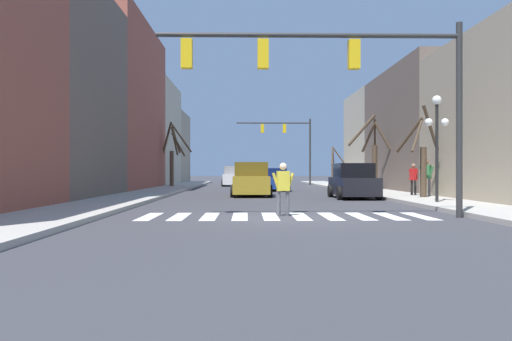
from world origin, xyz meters
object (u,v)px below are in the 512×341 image
(traffic_signal_near, at_px, (341,70))
(street_lamp_right_corner, at_px, (437,126))
(street_tree_left_far, at_px, (422,157))
(car_parked_left_near, at_px, (274,180))
(car_driving_away_lane, at_px, (353,182))
(pedestrian_near_right_corner, at_px, (366,174))
(street_tree_right_far, at_px, (173,154))
(street_tree_right_mid, at_px, (373,154))
(street_tree_right_near, at_px, (334,167))
(pedestrian_crossing_street, at_px, (283,185))
(car_parked_right_near, at_px, (251,181))
(traffic_signal_far, at_px, (289,137))
(pedestrian_on_right_sidewalk, at_px, (413,176))
(car_at_intersection, at_px, (234,177))
(pedestrian_on_left_sidewalk, at_px, (426,174))

(traffic_signal_near, height_order, street_lamp_right_corner, traffic_signal_near)
(street_tree_left_far, bearing_deg, car_parked_left_near, 118.47)
(car_driving_away_lane, bearing_deg, pedestrian_near_right_corner, -18.81)
(street_tree_right_far, bearing_deg, street_tree_right_mid, -30.38)
(street_tree_right_near, distance_m, street_tree_right_far, 15.63)
(street_tree_right_far, bearing_deg, pedestrian_crossing_street, -74.53)
(car_parked_right_near, distance_m, street_tree_left_far, 8.89)
(car_parked_right_near, relative_size, pedestrian_crossing_street, 2.72)
(traffic_signal_near, xyz_separation_m, pedestrian_near_right_corner, (4.74, 16.57, -3.16))
(traffic_signal_far, height_order, street_tree_right_far, traffic_signal_far)
(pedestrian_on_right_sidewalk, bearing_deg, car_parked_left_near, 13.64)
(pedestrian_crossing_street, bearing_deg, street_tree_right_far, 97.26)
(car_at_intersection, relative_size, pedestrian_on_right_sidewalk, 3.11)
(pedestrian_on_right_sidewalk, height_order, street_tree_right_mid, street_tree_right_mid)
(car_at_intersection, relative_size, street_tree_right_near, 1.38)
(car_parked_left_near, height_order, pedestrian_on_right_sidewalk, pedestrian_on_right_sidewalk)
(traffic_signal_far, height_order, pedestrian_crossing_street, traffic_signal_far)
(traffic_signal_far, bearing_deg, pedestrian_crossing_street, -95.13)
(pedestrian_on_left_sidewalk, height_order, street_tree_right_near, street_tree_right_near)
(street_tree_right_near, bearing_deg, pedestrian_crossing_street, -102.62)
(car_parked_right_near, bearing_deg, car_at_intersection, -175.71)
(street_tree_left_far, bearing_deg, car_driving_away_lane, 151.67)
(traffic_signal_far, distance_m, pedestrian_on_right_sidewalk, 24.20)
(traffic_signal_near, distance_m, pedestrian_crossing_street, 3.78)
(street_tree_right_far, bearing_deg, street_tree_right_near, 24.06)
(car_driving_away_lane, bearing_deg, car_parked_right_near, 64.91)
(traffic_signal_near, height_order, street_tree_right_mid, traffic_signal_near)
(car_at_intersection, xyz_separation_m, pedestrian_crossing_street, (2.22, -30.02, 0.11))
(traffic_signal_far, xyz_separation_m, street_tree_right_near, (4.15, -1.46, -2.94))
(car_parked_right_near, xyz_separation_m, car_at_intersection, (-1.36, 18.12, -0.01))
(traffic_signal_near, height_order, pedestrian_on_right_sidewalk, traffic_signal_near)
(street_lamp_right_corner, bearing_deg, pedestrian_on_right_sidewalk, 80.32)
(traffic_signal_near, bearing_deg, street_tree_right_near, 80.37)
(street_tree_right_near, bearing_deg, street_tree_right_mid, -90.14)
(street_tree_right_near, xyz_separation_m, street_tree_right_far, (-14.24, -6.36, 0.97))
(street_tree_right_near, bearing_deg, pedestrian_on_right_sidewalk, -89.66)
(street_lamp_right_corner, distance_m, car_at_intersection, 27.16)
(car_parked_left_near, height_order, pedestrian_on_left_sidewalk, pedestrian_on_left_sidewalk)
(traffic_signal_far, xyz_separation_m, car_parked_right_near, (-3.86, -21.51, -3.85))
(street_tree_right_far, bearing_deg, traffic_signal_near, -71.61)
(car_parked_right_near, bearing_deg, traffic_signal_far, 169.83)
(pedestrian_near_right_corner, xyz_separation_m, street_tree_right_near, (0.79, 16.00, 0.62))
(pedestrian_crossing_street, xyz_separation_m, street_tree_left_far, (7.04, 8.00, 1.08))
(car_at_intersection, bearing_deg, pedestrian_on_left_sidewalk, 24.70)
(street_lamp_right_corner, relative_size, car_driving_away_lane, 1.01)
(car_driving_away_lane, xyz_separation_m, car_at_intersection, (-6.40, 20.48, 0.03))
(street_tree_right_far, bearing_deg, car_parked_right_near, -65.54)
(car_parked_left_near, distance_m, street_tree_left_far, 13.19)
(car_driving_away_lane, relative_size, street_tree_right_mid, 0.84)
(pedestrian_on_right_sidewalk, xyz_separation_m, pedestrian_on_left_sidewalk, (0.26, -1.08, 0.12))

